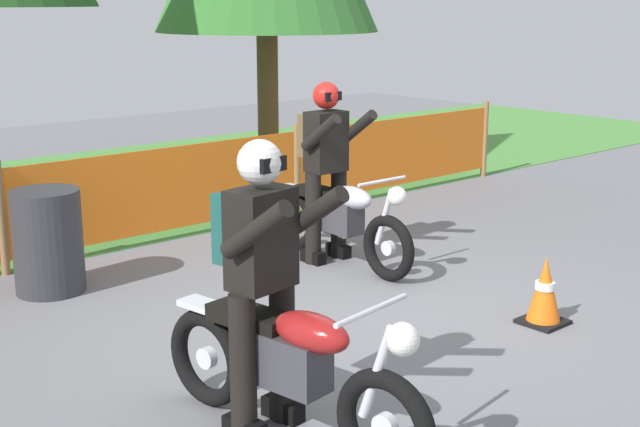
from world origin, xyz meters
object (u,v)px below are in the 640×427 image
rider_trailing (326,161)px  motorcycle_lead (290,366)px  spare_drum (48,241)px  traffic_cone (545,291)px  motorcycle_trailing (340,219)px  rider_lead (261,271)px

rider_trailing → motorcycle_lead: bearing=-44.1°
spare_drum → traffic_cone: bearing=-52.0°
motorcycle_trailing → rider_lead: rider_lead is taller
motorcycle_lead → spare_drum: motorcycle_lead is taller
traffic_cone → spare_drum: spare_drum is taller
traffic_cone → motorcycle_lead: bearing=-177.4°
motorcycle_trailing → traffic_cone: motorcycle_trailing is taller
motorcycle_trailing → traffic_cone: 2.17m
motorcycle_trailing → traffic_cone: bearing=4.2°
motorcycle_lead → rider_lead: size_ratio=1.15×
motorcycle_lead → motorcycle_trailing: 3.36m
rider_trailing → traffic_cone: bearing=3.9°
motorcycle_lead → traffic_cone: (2.60, 0.12, -0.19)m
rider_trailing → traffic_cone: size_ratio=3.19×
motorcycle_trailing → spare_drum: (-2.38, 1.05, 0.00)m
spare_drum → motorcycle_trailing: bearing=-23.8°
traffic_cone → rider_lead: bearing=178.0°
rider_trailing → spare_drum: 2.57m
rider_trailing → traffic_cone: rider_trailing is taller
spare_drum → rider_trailing: bearing=-19.5°
rider_lead → traffic_cone: 2.72m
rider_lead → rider_trailing: bearing=123.9°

